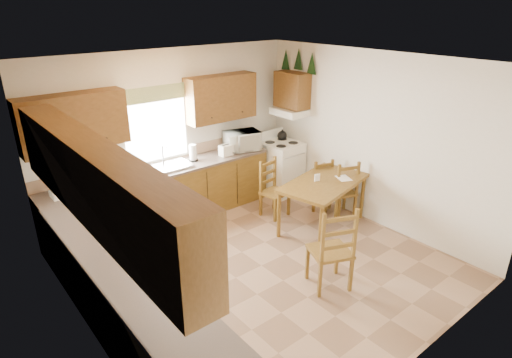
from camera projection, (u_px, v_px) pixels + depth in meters
floor at (261, 266)px, 5.85m from camera, size 4.50×4.50×0.00m
ceiling at (263, 63)px, 4.81m from camera, size 4.50×4.50×0.00m
wall_left at (79, 231)px, 4.01m from camera, size 4.50×4.50×0.00m
wall_right at (372, 140)px, 6.65m from camera, size 4.50×4.50×0.00m
wall_back at (173, 134)px, 6.93m from camera, size 4.50×4.50×0.00m
wall_front at (428, 249)px, 3.73m from camera, size 4.50×4.50×0.00m
lower_cab_back at (166, 197)px, 6.85m from camera, size 3.75×0.60×0.88m
lower_cab_left at (127, 304)px, 4.43m from camera, size 0.60×3.60×0.88m
counter_back at (163, 171)px, 6.67m from camera, size 3.75×0.63×0.04m
counter_left at (122, 267)px, 4.25m from camera, size 0.63×3.60×0.04m
backsplash at (154, 159)px, 6.84m from camera, size 3.75×0.01×0.18m
upper_cab_back_left at (74, 122)px, 5.72m from camera, size 1.41×0.33×0.75m
upper_cab_back_right at (221, 98)px, 7.13m from camera, size 1.25×0.33×0.75m
upper_cab_left at (94, 182)px, 3.81m from camera, size 0.33×3.60×0.75m
upper_cab_stove at (292, 90)px, 7.51m from camera, size 0.33×0.62×0.62m
range_hood at (289, 112)px, 7.63m from camera, size 0.44×0.62×0.12m
window_frame at (156, 126)px, 6.66m from camera, size 1.13×0.02×1.18m
window_pane at (156, 126)px, 6.66m from camera, size 1.05×0.01×1.10m
window_valance at (154, 94)px, 6.45m from camera, size 1.19×0.01×0.24m
sink_basin at (167, 167)px, 6.70m from camera, size 0.75×0.45×0.04m
pine_decal_a at (312, 63)px, 7.18m from camera, size 0.22×0.22×0.36m
pine_decal_b at (298, 59)px, 7.39m from camera, size 0.22×0.22×0.36m
pine_decal_c at (286, 60)px, 7.63m from camera, size 0.22×0.22×0.36m
stove at (281, 168)px, 7.96m from camera, size 0.68×0.70×0.95m
coffeemaker at (57, 186)px, 5.67m from camera, size 0.22×0.26×0.33m
paper_towel at (193, 153)px, 6.98m from camera, size 0.15×0.15×0.27m
toaster at (226, 150)px, 7.24m from camera, size 0.23×0.16×0.18m
microwave at (242, 141)px, 7.48m from camera, size 0.64×0.53×0.33m
dining_table at (322, 204)px, 6.71m from camera, size 1.62×1.14×0.79m
chair_near_left at (330, 246)px, 5.25m from camera, size 0.61×0.60×1.13m
chair_near_right at (342, 188)px, 7.05m from camera, size 0.52×0.51×0.98m
chair_far_left at (275, 189)px, 7.06m from camera, size 0.44×0.43×0.96m
chair_far_right at (327, 189)px, 7.11m from camera, size 0.47×0.45×0.90m
table_paper at (344, 178)px, 6.68m from camera, size 0.28×0.31×0.00m
table_card at (317, 178)px, 6.55m from camera, size 0.09×0.05×0.12m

